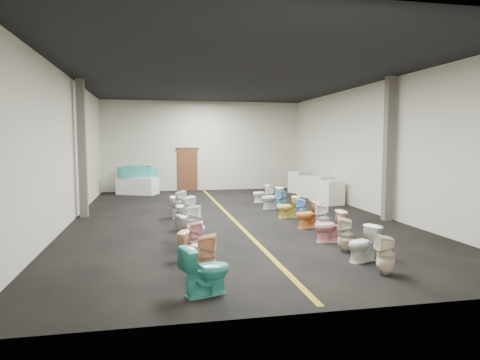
% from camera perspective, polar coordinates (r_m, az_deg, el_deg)
% --- Properties ---
extents(floor, '(16.00, 16.00, 0.00)m').
position_cam_1_polar(floor, '(14.16, -1.24, -4.97)').
color(floor, black).
rests_on(floor, ground).
extents(ceiling, '(16.00, 16.00, 0.00)m').
position_cam_1_polar(ceiling, '(14.07, -1.28, 13.37)').
color(ceiling, black).
rests_on(ceiling, ground).
extents(wall_back, '(10.00, 0.00, 10.00)m').
position_cam_1_polar(wall_back, '(21.86, -4.95, 4.54)').
color(wall_back, '#BDBAA1').
rests_on(wall_back, ground).
extents(wall_front, '(10.00, 0.00, 10.00)m').
position_cam_1_polar(wall_front, '(6.22, 11.79, 2.73)').
color(wall_front, '#BDBAA1').
rests_on(wall_front, ground).
extents(wall_left, '(0.00, 16.00, 16.00)m').
position_cam_1_polar(wall_left, '(13.96, -21.96, 3.80)').
color(wall_left, '#BDBAA1').
rests_on(wall_left, ground).
extents(wall_right, '(0.00, 16.00, 16.00)m').
position_cam_1_polar(wall_right, '(15.61, 17.17, 4.06)').
color(wall_right, '#BDBAA1').
rests_on(wall_right, ground).
extents(aisle_stripe, '(0.12, 15.60, 0.01)m').
position_cam_1_polar(aisle_stripe, '(14.16, -1.24, -4.96)').
color(aisle_stripe, olive).
rests_on(aisle_stripe, floor).
extents(back_door, '(1.00, 0.10, 2.10)m').
position_cam_1_polar(back_door, '(21.77, -7.00, 1.36)').
color(back_door, '#562D19').
rests_on(back_door, floor).
extents(door_frame, '(1.15, 0.08, 0.10)m').
position_cam_1_polar(door_frame, '(21.73, -7.04, 4.18)').
color(door_frame, '#331C11').
rests_on(door_frame, back_door).
extents(column_left, '(0.25, 0.25, 4.50)m').
position_cam_1_polar(column_left, '(14.90, -20.31, 3.92)').
color(column_left, '#59544C').
rests_on(column_left, floor).
extents(column_right, '(0.25, 0.25, 4.50)m').
position_cam_1_polar(column_right, '(14.18, 19.18, 3.90)').
color(column_right, '#59544C').
rests_on(column_right, floor).
extents(display_table, '(2.01, 1.55, 0.80)m').
position_cam_1_polar(display_table, '(20.70, -13.48, -0.75)').
color(display_table, white).
rests_on(display_table, floor).
extents(bathtub, '(1.86, 0.71, 0.55)m').
position_cam_1_polar(bathtub, '(20.64, -13.52, 1.10)').
color(bathtub, teal).
rests_on(bathtub, display_table).
extents(appliance_crate_a, '(0.86, 0.86, 0.95)m').
position_cam_1_polar(appliance_crate_a, '(17.24, 12.13, -1.65)').
color(appliance_crate_a, silver).
rests_on(appliance_crate_a, floor).
extents(appliance_crate_b, '(0.94, 0.94, 1.03)m').
position_cam_1_polar(appliance_crate_b, '(18.15, 10.87, -1.16)').
color(appliance_crate_b, silver).
rests_on(appliance_crate_b, floor).
extents(appliance_crate_c, '(1.11, 1.11, 0.95)m').
position_cam_1_polar(appliance_crate_c, '(19.42, 9.35, -0.84)').
color(appliance_crate_c, beige).
rests_on(appliance_crate_c, floor).
extents(appliance_crate_d, '(0.96, 0.96, 1.04)m').
position_cam_1_polar(appliance_crate_d, '(20.91, 7.80, -0.27)').
color(appliance_crate_d, silver).
rests_on(appliance_crate_d, floor).
extents(toilet_left_0, '(0.92, 0.70, 0.83)m').
position_cam_1_polar(toilet_left_0, '(7.13, -4.58, -11.89)').
color(toilet_left_0, teal).
rests_on(toilet_left_0, floor).
extents(toilet_left_1, '(0.45, 0.44, 0.82)m').
position_cam_1_polar(toilet_left_1, '(7.96, -4.60, -10.06)').
color(toilet_left_1, '#E7A881').
rests_on(toilet_left_1, floor).
extents(toilet_left_2, '(0.75, 0.60, 0.67)m').
position_cam_1_polar(toilet_left_2, '(8.87, -5.92, -8.97)').
color(toilet_left_2, '#FFC9A0').
rests_on(toilet_left_2, floor).
extents(toilet_left_3, '(0.38, 0.37, 0.73)m').
position_cam_1_polar(toilet_left_3, '(9.68, -5.98, -7.59)').
color(toilet_left_3, '#F1ACAC').
rests_on(toilet_left_3, floor).
extents(toilet_left_4, '(0.81, 0.62, 0.73)m').
position_cam_1_polar(toilet_left_4, '(10.54, -6.49, -6.53)').
color(toilet_left_4, silver).
rests_on(toilet_left_4, floor).
extents(toilet_left_5, '(0.48, 0.48, 0.82)m').
position_cam_1_polar(toilet_left_5, '(11.46, -6.35, -5.35)').
color(toilet_left_5, white).
rests_on(toilet_left_5, floor).
extents(toilet_left_6, '(0.72, 0.46, 0.70)m').
position_cam_1_polar(toilet_left_6, '(12.22, -6.76, -4.97)').
color(toilet_left_6, silver).
rests_on(toilet_left_6, floor).
extents(toilet_left_7, '(0.51, 0.50, 0.85)m').
position_cam_1_polar(toilet_left_7, '(13.15, -7.03, -3.93)').
color(toilet_left_7, white).
rests_on(toilet_left_7, floor).
extents(toilet_left_8, '(0.75, 0.46, 0.74)m').
position_cam_1_polar(toilet_left_8, '(13.97, -7.81, -3.63)').
color(toilet_left_8, silver).
rests_on(toilet_left_8, floor).
extents(toilet_left_9, '(0.48, 0.48, 0.81)m').
position_cam_1_polar(toilet_left_9, '(14.83, -8.07, -2.97)').
color(toilet_left_9, silver).
rests_on(toilet_left_9, floor).
extents(toilet_right_0, '(0.39, 0.38, 0.77)m').
position_cam_1_polar(toilet_right_0, '(8.57, 18.85, -9.41)').
color(toilet_right_0, beige).
rests_on(toilet_right_0, floor).
extents(toilet_right_1, '(0.83, 0.64, 0.75)m').
position_cam_1_polar(toilet_right_1, '(9.36, 16.10, -8.17)').
color(toilet_right_1, silver).
rests_on(toilet_right_1, floor).
extents(toilet_right_2, '(0.48, 0.47, 0.80)m').
position_cam_1_polar(toilet_right_2, '(10.01, 13.92, -7.09)').
color(toilet_right_2, beige).
rests_on(toilet_right_2, floor).
extents(toilet_right_3, '(0.79, 0.48, 0.79)m').
position_cam_1_polar(toilet_right_3, '(10.91, 11.84, -6.05)').
color(toilet_right_3, pink).
rests_on(toilet_right_3, floor).
extents(toilet_right_4, '(0.48, 0.47, 0.84)m').
position_cam_1_polar(toilet_right_4, '(11.78, 10.98, -5.08)').
color(toilet_right_4, white).
rests_on(toilet_right_4, floor).
extents(toilet_right_5, '(0.81, 0.55, 0.76)m').
position_cam_1_polar(toilet_right_5, '(12.56, 9.14, -4.58)').
color(toilet_right_5, orange).
rests_on(toilet_right_5, floor).
extents(toilet_right_6, '(0.43, 0.43, 0.76)m').
position_cam_1_polar(toilet_right_6, '(13.34, 8.21, -4.01)').
color(toilet_right_6, '#7CB6F1').
rests_on(toilet_right_6, floor).
extents(toilet_right_7, '(0.70, 0.41, 0.71)m').
position_cam_1_polar(toilet_right_7, '(14.07, 6.35, -3.60)').
color(toilet_right_7, '#EFD65B').
rests_on(toilet_right_7, floor).
extents(toilet_right_8, '(0.50, 0.49, 0.82)m').
position_cam_1_polar(toilet_right_8, '(14.98, 5.58, -2.84)').
color(toilet_right_8, '#73AED7').
rests_on(toilet_right_8, floor).
extents(toilet_right_9, '(0.83, 0.53, 0.81)m').
position_cam_1_polar(toilet_right_9, '(15.83, 4.23, -2.42)').
color(toilet_right_9, silver).
rests_on(toilet_right_9, floor).
extents(toilet_right_10, '(0.34, 0.33, 0.72)m').
position_cam_1_polar(toilet_right_10, '(16.58, 4.06, -2.23)').
color(toilet_right_10, '#F3EDCA').
rests_on(toilet_right_10, floor).
extents(toilet_right_11, '(0.72, 0.43, 0.72)m').
position_cam_1_polar(toilet_right_11, '(17.49, 2.85, -1.82)').
color(toilet_right_11, white).
rests_on(toilet_right_11, floor).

